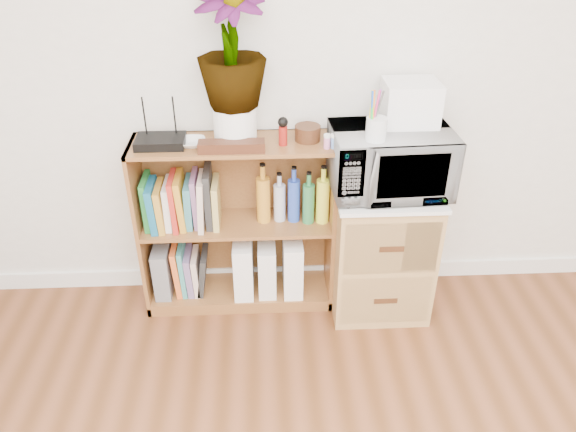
{
  "coord_description": "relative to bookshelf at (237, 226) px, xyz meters",
  "views": [
    {
      "loc": [
        -0.21,
        -0.38,
        2.05
      ],
      "look_at": [
        -0.09,
        1.95,
        0.62
      ],
      "focal_mm": 35.0,
      "sensor_mm": 36.0,
      "label": 1
    }
  ],
  "objects": [
    {
      "name": "magazine_holder_right",
      "position": [
        0.29,
        -0.01,
        -0.24
      ],
      "size": [
        0.1,
        0.26,
        0.32
      ],
      "primitive_type": "cube",
      "color": "white",
      "rests_on": "bookshelf"
    },
    {
      "name": "potted_plant",
      "position": [
        0.02,
        0.02,
        0.93
      ],
      "size": [
        0.31,
        0.31,
        0.56
      ],
      "primitive_type": "imported",
      "color": "#307932",
      "rests_on": "plant_pot"
    },
    {
      "name": "wicker_unit",
      "position": [
        0.75,
        -0.08,
        -0.12
      ],
      "size": [
        0.5,
        0.45,
        0.7
      ],
      "primitive_type": "cube",
      "color": "#9E7542",
      "rests_on": "ground"
    },
    {
      "name": "cookbooks",
      "position": [
        -0.27,
        0.0,
        0.16
      ],
      "size": [
        0.38,
        0.2,
        0.3
      ],
      "color": "#228233",
      "rests_on": "bookshelf"
    },
    {
      "name": "kokeshi_doll",
      "position": [
        0.24,
        -0.04,
        0.52
      ],
      "size": [
        0.04,
        0.04,
        0.09
      ],
      "primitive_type": "cylinder",
      "color": "maroon",
      "rests_on": "bookshelf"
    },
    {
      "name": "lower_books",
      "position": [
        -0.27,
        0.0,
        -0.28
      ],
      "size": [
        0.19,
        0.19,
        0.29
      ],
      "color": "orange",
      "rests_on": "bookshelf"
    },
    {
      "name": "magazine_holder_left",
      "position": [
        0.02,
        -0.01,
        -0.24
      ],
      "size": [
        0.1,
        0.26,
        0.32
      ],
      "primitive_type": "cube",
      "color": "white",
      "rests_on": "bookshelf"
    },
    {
      "name": "magazine_holder_mid",
      "position": [
        0.15,
        -0.01,
        -0.26
      ],
      "size": [
        0.09,
        0.24,
        0.3
      ],
      "primitive_type": "cube",
      "color": "white",
      "rests_on": "bookshelf"
    },
    {
      "name": "liquor_bottles",
      "position": [
        0.32,
        0.0,
        0.17
      ],
      "size": [
        0.45,
        0.07,
        0.32
      ],
      "color": "orange",
      "rests_on": "bookshelf"
    },
    {
      "name": "bookshelf",
      "position": [
        0.0,
        0.0,
        0.0
      ],
      "size": [
        1.0,
        0.3,
        0.95
      ],
      "primitive_type": "cube",
      "color": "brown",
      "rests_on": "ground"
    },
    {
      "name": "pen_cup",
      "position": [
        0.65,
        -0.19,
        0.61
      ],
      "size": [
        0.09,
        0.09,
        0.1
      ],
      "primitive_type": "cylinder",
      "color": "silver",
      "rests_on": "microwave"
    },
    {
      "name": "small_appliance",
      "position": [
        0.84,
        0.0,
        0.66
      ],
      "size": [
        0.25,
        0.21,
        0.2
      ],
      "primitive_type": "cube",
      "color": "white",
      "rests_on": "microwave"
    },
    {
      "name": "plant_pot",
      "position": [
        0.02,
        0.02,
        0.56
      ],
      "size": [
        0.2,
        0.2,
        0.17
      ],
      "primitive_type": "cylinder",
      "color": "white",
      "rests_on": "bookshelf"
    },
    {
      "name": "microwave",
      "position": [
        0.75,
        -0.08,
        0.4
      ],
      "size": [
        0.58,
        0.41,
        0.31
      ],
      "primitive_type": "imported",
      "rotation": [
        0.0,
        0.0,
        0.05
      ],
      "color": "white",
      "rests_on": "wicker_unit"
    },
    {
      "name": "white_bowl",
      "position": [
        -0.19,
        -0.03,
        0.49
      ],
      "size": [
        0.13,
        0.13,
        0.03
      ],
      "primitive_type": "imported",
      "color": "silver",
      "rests_on": "bookshelf"
    },
    {
      "name": "router",
      "position": [
        -0.34,
        -0.02,
        0.5
      ],
      "size": [
        0.23,
        0.16,
        0.04
      ],
      "primitive_type": "cube",
      "color": "black",
      "rests_on": "bookshelf"
    },
    {
      "name": "paint_jars",
      "position": [
        0.48,
        -0.09,
        0.5
      ],
      "size": [
        0.11,
        0.04,
        0.06
      ],
      "primitive_type": "cube",
      "color": "#CA7089",
      "rests_on": "bookshelf"
    },
    {
      "name": "wooden_bowl",
      "position": [
        0.36,
        0.01,
        0.51
      ],
      "size": [
        0.12,
        0.12,
        0.07
      ],
      "primitive_type": "cylinder",
      "color": "#3B2110",
      "rests_on": "bookshelf"
    },
    {
      "name": "skirting_board",
      "position": [
        0.35,
        0.14,
        -0.42
      ],
      "size": [
        4.0,
        0.02,
        0.1
      ],
      "primitive_type": "cube",
      "color": "white",
      "rests_on": "ground"
    },
    {
      "name": "trinket_box",
      "position": [
        -0.0,
        -0.1,
        0.5
      ],
      "size": [
        0.31,
        0.08,
        0.05
      ],
      "primitive_type": "cube",
      "color": "#34180E",
      "rests_on": "bookshelf"
    },
    {
      "name": "file_box",
      "position": [
        -0.41,
        0.0,
        -0.26
      ],
      "size": [
        0.09,
        0.23,
        0.28
      ],
      "primitive_type": "cube",
      "color": "slate",
      "rests_on": "bookshelf"
    }
  ]
}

